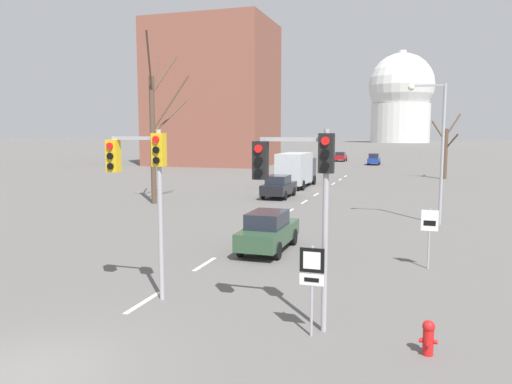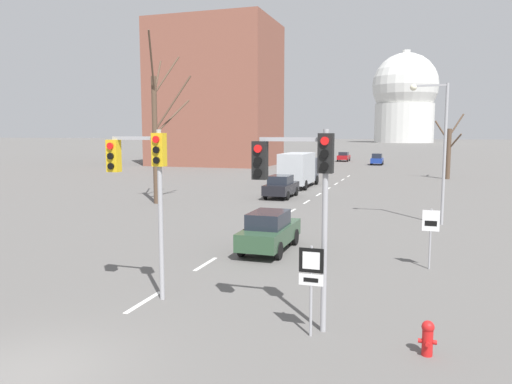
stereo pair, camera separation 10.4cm
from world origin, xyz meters
The scene contains 27 objects.
ground_plane centered at (0.00, 0.00, 0.00)m, with size 800.00×800.00×0.00m, color #5E5B59.
lane_stripe_0 centered at (0.00, 4.69, 0.00)m, with size 0.16×2.00×0.01m, color silver.
lane_stripe_1 centered at (0.00, 9.19, 0.00)m, with size 0.16×2.00×0.01m, color silver.
lane_stripe_2 centered at (0.00, 13.69, 0.00)m, with size 0.16×2.00×0.01m, color silver.
lane_stripe_3 centered at (0.00, 18.19, 0.00)m, with size 0.16×2.00×0.01m, color silver.
lane_stripe_4 centered at (0.00, 22.69, 0.00)m, with size 0.16×2.00×0.01m, color silver.
lane_stripe_5 centered at (0.00, 27.19, 0.00)m, with size 0.16×2.00×0.01m, color silver.
lane_stripe_6 centered at (0.00, 31.69, 0.00)m, with size 0.16×2.00×0.01m, color silver.
lane_stripe_7 centered at (0.00, 36.19, 0.00)m, with size 0.16×2.00×0.01m, color silver.
lane_stripe_8 centered at (0.00, 40.69, 0.00)m, with size 0.16×2.00×0.01m, color silver.
lane_stripe_9 centered at (0.00, 45.19, 0.00)m, with size 0.16×2.00×0.01m, color silver.
lane_stripe_10 centered at (0.00, 49.69, 0.00)m, with size 0.16×2.00×0.01m, color silver.
traffic_signal_near_right centered at (4.83, 4.17, 3.82)m, with size 2.02×0.34×5.04m.
traffic_signal_centre_tall centered at (-0.13, 5.09, 3.82)m, with size 1.89×0.34×5.04m.
route_sign_post centered at (5.17, 3.77, 1.52)m, with size 0.60×0.08×2.25m.
speed_limit_sign centered at (8.05, 11.07, 1.50)m, with size 0.60×0.08×2.22m.
fire_hydrant centered at (7.87, 3.53, 0.43)m, with size 0.40×0.34×0.80m.
street_lamp_right centered at (8.50, 20.68, 4.67)m, with size 1.98×0.36×7.55m.
sedan_near_left centered at (-2.39, 28.93, 0.87)m, with size 1.88×4.48×1.72m.
sedan_near_right centered at (-4.83, 79.70, 0.84)m, with size 1.87×4.28×1.63m.
sedan_mid_centre centered at (1.48, 71.53, 0.86)m, with size 1.80×4.00×1.77m.
sedan_far_left centered at (1.69, 11.99, 0.86)m, with size 1.72×4.41×1.69m.
delivery_truck centered at (-2.77, 36.54, 1.70)m, with size 2.44×7.20×3.14m.
bare_tree_left_near centered at (-9.80, 23.30, 5.21)m, with size 2.99×5.62×11.48m.
bare_tree_right_near centered at (10.62, 49.44, 3.04)m, with size 3.00×1.86×7.00m.
capitol_dome centered at (0.00, 258.62, 22.40)m, with size 32.56×32.56×45.99m.
apartment_block_left centered at (-22.52, 64.69, 10.85)m, with size 18.00×14.00×21.69m, color brown.
Camera 2 is at (7.53, -7.77, 4.95)m, focal length 35.00 mm.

